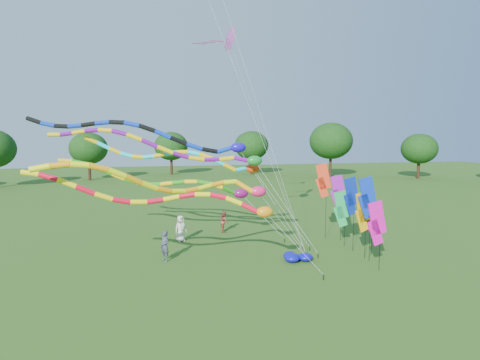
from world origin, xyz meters
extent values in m
plane|color=#2C5817|center=(0.00, 0.00, 0.00)|extent=(160.00, 160.00, 0.00)
cylinder|color=#382314|center=(34.35, 37.96, 1.65)|extent=(0.50, 0.50, 3.30)
ellipsoid|color=#13370F|center=(34.35, 37.96, 5.95)|extent=(6.96, 6.96, 5.91)
cylinder|color=#382314|center=(25.14, 49.05, 1.55)|extent=(0.50, 0.50, 3.09)
ellipsoid|color=#13370F|center=(25.14, 49.05, 5.58)|extent=(6.53, 6.53, 5.55)
cylinder|color=#382314|center=(12.05, 56.04, 1.40)|extent=(0.50, 0.50, 2.80)
ellipsoid|color=#13370F|center=(12.05, 56.04, 5.05)|extent=(5.90, 5.90, 5.02)
cylinder|color=#382314|center=(-2.82, 56.30, 1.60)|extent=(0.50, 0.50, 3.21)
ellipsoid|color=#13370F|center=(-2.82, 56.30, 5.79)|extent=(6.77, 6.77, 5.76)
cylinder|color=#382314|center=(-16.89, 52.42, 1.59)|extent=(0.50, 0.50, 3.17)
ellipsoid|color=#13370F|center=(-16.89, 52.42, 5.72)|extent=(6.69, 6.69, 5.69)
cylinder|color=black|center=(2.02, 0.35, 0.15)|extent=(0.05, 0.05, 0.30)
cylinder|color=silver|center=(0.50, 0.54, 1.95)|extent=(0.02, 0.02, 4.54)
ellipsoid|color=orange|center=(-1.02, 0.74, 3.62)|extent=(0.87, 0.56, 0.56)
cylinder|color=#F90D2A|center=(-1.74, 0.93, 3.81)|extent=(0.25, 0.25, 0.89)
cylinder|color=yellow|center=(-2.49, 1.20, 4.15)|extent=(0.25, 0.25, 0.85)
cylinder|color=#F90D2A|center=(-3.25, 1.44, 4.38)|extent=(0.25, 0.25, 0.80)
cylinder|color=yellow|center=(-4.01, 1.63, 4.46)|extent=(0.25, 0.25, 0.78)
cylinder|color=#F90D2A|center=(-4.78, 1.76, 4.42)|extent=(0.25, 0.25, 0.78)
cylinder|color=yellow|center=(-5.55, 1.81, 4.30)|extent=(0.25, 0.25, 0.79)
cylinder|color=#F90D2A|center=(-6.34, 1.80, 4.19)|extent=(0.25, 0.25, 0.79)
cylinder|color=yellow|center=(-7.13, 1.75, 4.17)|extent=(0.25, 0.25, 0.80)
cylinder|color=#F90D2A|center=(-7.93, 1.66, 4.28)|extent=(0.25, 0.25, 0.82)
cylinder|color=yellow|center=(-8.72, 1.57, 4.52)|extent=(0.25, 0.25, 0.86)
cylinder|color=#F90D2A|center=(-9.52, 1.49, 4.86)|extent=(0.25, 0.25, 0.88)
cylinder|color=yellow|center=(-10.31, 1.46, 5.22)|extent=(0.25, 0.25, 0.86)
cylinder|color=#F90D2A|center=(-11.09, 1.48, 5.52)|extent=(0.25, 0.25, 0.82)
cylinder|color=yellow|center=(-11.86, 1.57, 5.70)|extent=(0.25, 0.25, 0.79)
cylinder|color=black|center=(2.56, 4.41, 0.15)|extent=(0.05, 0.05, 0.30)
cylinder|color=silver|center=(0.97, 3.98, 2.27)|extent=(0.02, 0.02, 5.16)
ellipsoid|color=#F81B64|center=(-0.61, 3.54, 4.25)|extent=(0.95, 0.61, 0.61)
cylinder|color=#FF9D0D|center=(-1.40, 3.60, 4.53)|extent=(0.28, 0.28, 1.10)
cylinder|color=#FFFE0D|center=(-2.24, 3.65, 4.81)|extent=(0.28, 0.28, 0.79)
cylinder|color=#FF9D0D|center=(-2.99, 3.43, 4.75)|extent=(0.28, 0.28, 0.80)
cylinder|color=#FFFE0D|center=(-3.73, 3.15, 4.63)|extent=(0.28, 0.28, 0.81)
cylinder|color=#FF9D0D|center=(-4.46, 2.81, 4.54)|extent=(0.28, 0.28, 0.81)
cylinder|color=#FFFE0D|center=(-5.17, 2.44, 4.55)|extent=(0.28, 0.28, 0.81)
cylinder|color=#FF9D0D|center=(-5.88, 2.04, 4.69)|extent=(0.28, 0.28, 0.84)
cylinder|color=#FFFE0D|center=(-6.60, 1.65, 4.97)|extent=(0.28, 0.28, 0.88)
cylinder|color=#FF9D0D|center=(-7.31, 1.29, 5.33)|extent=(0.28, 0.28, 0.89)
cylinder|color=#FFFE0D|center=(-8.05, 0.98, 5.69)|extent=(0.28, 0.28, 0.86)
cylinder|color=#FF9D0D|center=(-8.80, 0.73, 5.97)|extent=(0.28, 0.28, 0.82)
cylinder|color=#FFFE0D|center=(-9.56, 0.55, 6.12)|extent=(0.28, 0.28, 0.79)
cylinder|color=#FF9D0D|center=(-10.35, 0.43, 6.12)|extent=(0.28, 0.28, 0.80)
cylinder|color=#FFFE0D|center=(-11.15, 0.36, 6.02)|extent=(0.28, 0.28, 0.82)
cylinder|color=black|center=(3.23, 3.86, 0.15)|extent=(0.05, 0.05, 0.30)
cylinder|color=silver|center=(1.40, 4.47, 3.09)|extent=(0.02, 0.02, 6.82)
ellipsoid|color=#178125|center=(-0.44, 5.08, 5.90)|extent=(0.94, 0.60, 0.60)
cylinder|color=#740D90|center=(-1.13, 5.55, 5.97)|extent=(0.27, 0.27, 1.03)
cylinder|color=yellow|center=(-1.95, 5.99, 5.99)|extent=(0.27, 0.27, 0.93)
cylinder|color=#740D90|center=(-2.87, 6.13, 5.94)|extent=(0.27, 0.27, 0.93)
cylinder|color=yellow|center=(-3.79, 6.24, 6.01)|extent=(0.27, 0.27, 0.94)
cylinder|color=#740D90|center=(-4.72, 6.34, 6.21)|extent=(0.27, 0.27, 0.97)
cylinder|color=yellow|center=(-5.64, 6.46, 6.53)|extent=(0.27, 0.27, 1.00)
cylinder|color=#740D90|center=(-6.55, 6.63, 6.92)|extent=(0.27, 0.27, 1.00)
cylinder|color=yellow|center=(-7.45, 6.84, 7.29)|extent=(0.27, 0.27, 0.98)
cylinder|color=#740D90|center=(-8.32, 7.12, 7.57)|extent=(0.27, 0.27, 0.94)
cylinder|color=yellow|center=(-9.16, 7.47, 7.71)|extent=(0.27, 0.27, 0.92)
cylinder|color=#740D90|center=(-9.99, 7.87, 7.71)|extent=(0.27, 0.27, 0.93)
cylinder|color=yellow|center=(-10.81, 8.31, 7.62)|extent=(0.27, 0.27, 0.94)
cylinder|color=#740D90|center=(-11.62, 8.78, 7.50)|extent=(0.27, 0.27, 0.94)
cylinder|color=yellow|center=(-12.43, 9.25, 7.46)|extent=(0.27, 0.27, 0.93)
cylinder|color=black|center=(2.88, 5.53, 0.15)|extent=(0.05, 0.05, 0.30)
cylinder|color=silver|center=(0.87, 6.03, 3.47)|extent=(0.02, 0.02, 7.59)
ellipsoid|color=#180DC3|center=(-1.13, 6.52, 6.65)|extent=(0.99, 0.64, 0.64)
cylinder|color=#0C31C0|center=(-1.93, 6.74, 6.51)|extent=(0.29, 0.29, 0.99)
cylinder|color=black|center=(-2.87, 6.90, 6.46)|extent=(0.29, 0.29, 0.99)
cylinder|color=#0C31C0|center=(-3.84, 6.94, 6.71)|extent=(0.29, 0.29, 1.02)
cylinder|color=black|center=(-4.80, 7.02, 7.07)|extent=(0.29, 0.29, 1.04)
cylinder|color=#0C31C0|center=(-5.75, 7.15, 7.47)|extent=(0.29, 0.29, 1.04)
cylinder|color=black|center=(-6.69, 7.34, 7.84)|extent=(0.29, 0.29, 1.01)
cylinder|color=#0C31C0|center=(-7.60, 7.59, 8.09)|extent=(0.29, 0.29, 0.97)
cylinder|color=black|center=(-8.51, 7.91, 8.21)|extent=(0.29, 0.29, 0.96)
cylinder|color=#0C31C0|center=(-9.40, 8.28, 8.20)|extent=(0.29, 0.29, 0.97)
cylinder|color=black|center=(-10.28, 8.68, 8.10)|extent=(0.29, 0.29, 0.98)
cylinder|color=#0C31C0|center=(-11.16, 9.10, 8.01)|extent=(0.29, 0.29, 0.97)
cylinder|color=black|center=(-12.04, 9.50, 7.99)|extent=(0.29, 0.29, 0.97)
cylinder|color=#0C31C0|center=(-12.93, 9.87, 8.10)|extent=(0.29, 0.29, 0.98)
cylinder|color=black|center=(-13.83, 10.19, 8.36)|extent=(0.29, 0.29, 1.01)
cylinder|color=black|center=(3.33, 5.46, 0.15)|extent=(0.05, 0.05, 0.30)
cylinder|color=silver|center=(1.54, 5.83, 2.81)|extent=(0.02, 0.02, 6.26)
ellipsoid|color=red|center=(-0.26, 6.21, 5.35)|extent=(0.93, 0.60, 0.60)
cylinder|color=#0EDCF0|center=(-1.00, 6.16, 5.30)|extent=(0.27, 0.27, 0.84)
cylinder|color=#E3BB0B|center=(-1.77, 6.06, 5.45)|extent=(0.27, 0.27, 0.83)
cylinder|color=#0EDCF0|center=(-2.50, 6.13, 5.82)|extent=(0.27, 0.27, 0.82)
cylinder|color=#E3BB0B|center=(-3.22, 6.28, 6.13)|extent=(0.27, 0.27, 0.78)
cylinder|color=#0EDCF0|center=(-3.92, 6.49, 6.33)|extent=(0.27, 0.27, 0.75)
cylinder|color=#E3BB0B|center=(-4.61, 6.75, 6.38)|extent=(0.27, 0.27, 0.75)
cylinder|color=#0EDCF0|center=(-5.29, 7.07, 6.31)|extent=(0.27, 0.27, 0.76)
cylinder|color=#E3BB0B|center=(-5.97, 7.40, 6.18)|extent=(0.27, 0.27, 0.77)
cylinder|color=#0EDCF0|center=(-6.65, 7.74, 6.07)|extent=(0.27, 0.27, 0.76)
cylinder|color=#E3BB0B|center=(-7.33, 8.05, 6.05)|extent=(0.27, 0.27, 0.75)
cylinder|color=#0EDCF0|center=(-8.02, 8.31, 6.17)|extent=(0.27, 0.27, 0.76)
cylinder|color=#E3BB0B|center=(-8.73, 8.52, 6.42)|extent=(0.27, 0.27, 0.80)
cylinder|color=#0EDCF0|center=(-9.44, 8.66, 6.76)|extent=(0.27, 0.27, 0.82)
cylinder|color=#E3BB0B|center=(-10.18, 8.73, 7.10)|extent=(0.27, 0.27, 0.81)
cylinder|color=black|center=(2.37, 7.66, 0.15)|extent=(0.05, 0.05, 0.30)
cylinder|color=silver|center=(0.90, 7.98, 1.87)|extent=(0.02, 0.02, 4.38)
ellipsoid|color=#810B5B|center=(-0.56, 8.30, 3.46)|extent=(1.02, 0.65, 0.65)
cylinder|color=#299A14|center=(-1.38, 8.21, 3.69)|extent=(0.30, 0.30, 1.12)
cylinder|color=yellow|center=(-2.27, 8.16, 4.06)|extent=(0.30, 0.30, 0.90)
cylinder|color=#299A14|center=(-3.09, 8.43, 4.25)|extent=(0.30, 0.30, 0.88)
cylinder|color=yellow|center=(-3.90, 8.76, 4.30)|extent=(0.30, 0.30, 0.88)
cylinder|color=#299A14|center=(-4.70, 9.13, 4.23)|extent=(0.30, 0.30, 0.89)
cylinder|color=yellow|center=(-5.50, 9.50, 4.12)|extent=(0.30, 0.30, 0.89)
cylinder|color=#299A14|center=(-6.30, 9.86, 4.05)|extent=(0.30, 0.30, 0.88)
cylinder|color=yellow|center=(-7.10, 10.19, 4.08)|extent=(0.30, 0.30, 0.87)
cylinder|color=#299A14|center=(-7.92, 10.46, 4.26)|extent=(0.30, 0.30, 0.90)
cylinder|color=yellow|center=(-8.75, 10.67, 4.56)|extent=(0.30, 0.30, 0.93)
cylinder|color=#299A14|center=(-9.60, 10.81, 4.93)|extent=(0.30, 0.30, 0.94)
cylinder|color=yellow|center=(-10.46, 10.89, 5.28)|extent=(0.30, 0.30, 0.93)
cylinder|color=#299A14|center=(-11.34, 10.92, 5.56)|extent=(0.30, 0.30, 0.90)
cylinder|color=yellow|center=(-12.22, 10.92, 5.69)|extent=(0.30, 0.30, 0.88)
cylinder|color=black|center=(2.50, 4.00, 0.15)|extent=(0.04, 0.04, 0.30)
cylinder|color=silver|center=(-0.32, 4.35, 8.70)|extent=(0.01, 0.01, 17.74)
cylinder|color=black|center=(2.50, 4.00, 0.15)|extent=(0.04, 0.04, 0.30)
cylinder|color=silver|center=(-2.21, 3.78, 11.79)|extent=(0.01, 0.01, 24.84)
cylinder|color=black|center=(2.50, 4.00, 0.15)|extent=(0.04, 0.04, 0.30)
cylinder|color=silver|center=(0.41, 5.43, 6.82)|extent=(0.01, 0.01, 13.98)
cone|color=purple|center=(-1.68, 6.87, 13.34)|extent=(1.65, 1.74, 1.64)
cube|color=purple|center=(-2.38, 6.87, 13.19)|extent=(0.90, 0.12, 0.04)
cube|color=purple|center=(-2.93, 6.87, 13.07)|extent=(0.90, 0.12, 0.04)
cube|color=purple|center=(-3.48, 6.87, 12.95)|extent=(0.90, 0.12, 0.04)
cylinder|color=black|center=(5.70, 8.26, 2.55)|extent=(0.02, 0.02, 5.09)
cube|color=#F23D1C|center=(5.48, 8.33, 4.49)|extent=(1.13, 0.41, 1.93)
cube|color=#F23D1C|center=(5.41, 8.35, 3.69)|extent=(0.99, 0.37, 1.51)
cylinder|color=black|center=(5.60, 1.03, 1.78)|extent=(0.02, 0.02, 3.57)
cube|color=#F80DAE|center=(5.38, 1.03, 2.97)|extent=(1.16, 0.09, 1.93)
cube|color=#F80DAE|center=(5.30, 1.03, 2.17)|extent=(1.01, 0.09, 1.51)
cylinder|color=black|center=(6.04, 4.81, 2.24)|extent=(0.02, 0.02, 4.48)
cube|color=#0C2AB0|center=(5.82, 4.78, 3.88)|extent=(1.16, 0.26, 1.93)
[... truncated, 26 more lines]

